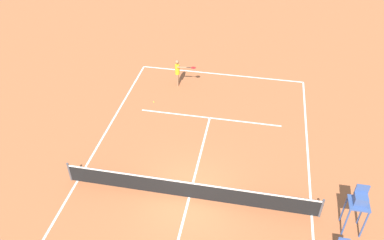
{
  "coord_description": "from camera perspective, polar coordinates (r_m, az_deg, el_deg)",
  "views": [
    {
      "loc": [
        -2.36,
        11.56,
        13.49
      ],
      "look_at": [
        0.77,
        -4.63,
        0.8
      ],
      "focal_mm": 36.37,
      "sensor_mm": 36.0,
      "label": 1
    }
  ],
  "objects": [
    {
      "name": "ground_plane",
      "position": [
        17.92,
        -0.4,
        -11.25
      ],
      "size": [
        60.0,
        60.0,
        0.0
      ],
      "primitive_type": "plane",
      "color": "#B76038"
    },
    {
      "name": "court_lines",
      "position": [
        17.92,
        -0.4,
        -11.24
      ],
      "size": [
        10.89,
        22.08,
        0.01
      ],
      "color": "white",
      "rests_on": "ground"
    },
    {
      "name": "tennis_net",
      "position": [
        17.55,
        -0.41,
        -10.18
      ],
      "size": [
        11.49,
        0.1,
        1.07
      ],
      "color": "#4C4C51",
      "rests_on": "ground"
    },
    {
      "name": "player_serving",
      "position": [
        24.56,
        -2.04,
        7.25
      ],
      "size": [
        1.34,
        0.46,
        1.83
      ],
      "rotation": [
        0.0,
        0.0,
        1.7
      ],
      "color": "#9E704C",
      "rests_on": "ground"
    },
    {
      "name": "tennis_ball",
      "position": [
        23.62,
        -5.63,
        2.64
      ],
      "size": [
        0.07,
        0.07,
        0.07
      ],
      "primitive_type": "sphere",
      "color": "#CCE033",
      "rests_on": "ground"
    },
    {
      "name": "umpire_chair",
      "position": [
        16.93,
        23.29,
        -11.07
      ],
      "size": [
        0.8,
        0.8,
        2.41
      ],
      "color": "#38518C",
      "rests_on": "ground"
    }
  ]
}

